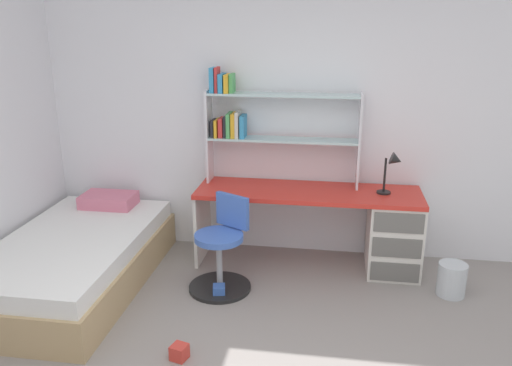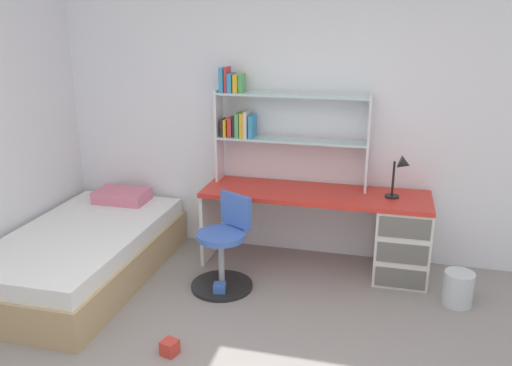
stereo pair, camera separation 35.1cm
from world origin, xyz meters
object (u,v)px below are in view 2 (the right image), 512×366
at_px(bed_platform, 84,253).
at_px(toy_block_red_1, 170,347).
at_px(waste_bin, 458,288).
at_px(desk, 374,230).
at_px(desk_lamp, 402,170).
at_px(toy_block_blue_2, 220,289).
at_px(swivel_chair, 224,253).
at_px(bookshelf_hutch, 268,119).

distance_m(bed_platform, toy_block_red_1, 1.46).
bearing_deg(waste_bin, bed_platform, -174.49).
bearing_deg(toy_block_red_1, bed_platform, 143.51).
distance_m(desk, toy_block_red_1, 2.04).
bearing_deg(desk_lamp, toy_block_blue_2, -153.13).
xyz_separation_m(desk, waste_bin, (0.68, -0.39, -0.27)).
bearing_deg(swivel_chair, desk_lamp, 21.62).
relative_size(bookshelf_hutch, toy_block_blue_2, 14.10).
height_order(bookshelf_hutch, toy_block_blue_2, bookshelf_hutch).
relative_size(bookshelf_hutch, toy_block_red_1, 13.51).
bearing_deg(toy_block_blue_2, waste_bin, 9.69).
bearing_deg(bookshelf_hutch, bed_platform, -148.95).
bearing_deg(toy_block_red_1, bookshelf_hutch, 80.80).
distance_m(desk, swivel_chair, 1.33).
relative_size(swivel_chair, toy_block_blue_2, 8.04).
height_order(toy_block_red_1, toy_block_blue_2, toy_block_red_1).
xyz_separation_m(bookshelf_hutch, bed_platform, (-1.44, -0.87, -1.09)).
height_order(desk, swivel_chair, swivel_chair).
distance_m(swivel_chair, waste_bin, 1.89).
xyz_separation_m(desk, swivel_chair, (-1.20, -0.56, -0.10)).
distance_m(toy_block_red_1, toy_block_blue_2, 0.84).
xyz_separation_m(desk_lamp, toy_block_red_1, (-1.46, -1.54, -0.92)).
bearing_deg(desk, waste_bin, -29.94).
relative_size(desk_lamp, toy_block_red_1, 3.76).
relative_size(bookshelf_hutch, desk_lamp, 3.60).
height_order(desk, bed_platform, desk).
bearing_deg(desk, desk_lamp, -3.70).
distance_m(bed_platform, waste_bin, 3.13).
bearing_deg(bookshelf_hutch, desk_lamp, -9.09).
relative_size(desk, swivel_chair, 2.53).
distance_m(bookshelf_hutch, toy_block_red_1, 2.16).
height_order(desk, toy_block_red_1, desk).
bearing_deg(waste_bin, desk_lamp, 142.50).
bearing_deg(bed_platform, bookshelf_hutch, 31.05).
relative_size(bed_platform, waste_bin, 7.31).
bearing_deg(toy_block_blue_2, bed_platform, 179.12).
xyz_separation_m(desk, bed_platform, (-2.44, -0.69, -0.19)).
bearing_deg(desk_lamp, bed_platform, -165.48).
bearing_deg(swivel_chair, bed_platform, -173.97).
distance_m(desk_lamp, bed_platform, 2.81).
xyz_separation_m(swivel_chair, toy_block_blue_2, (0.01, -0.15, -0.26)).
xyz_separation_m(toy_block_red_1, toy_block_blue_2, (0.08, 0.84, -0.00)).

